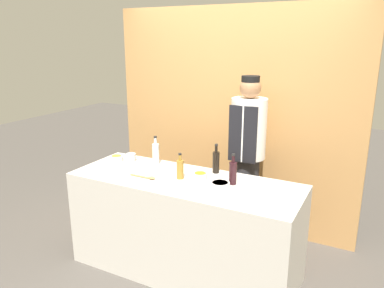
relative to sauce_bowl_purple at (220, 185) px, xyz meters
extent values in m
plane|color=#4C4742|center=(-0.35, 0.04, -0.92)|extent=(14.00, 14.00, 0.00)
cube|color=#B7844C|center=(-0.35, 1.17, 0.28)|extent=(2.75, 0.18, 2.40)
cube|color=beige|center=(-0.35, 0.04, -0.47)|extent=(2.03, 0.74, 0.89)
cylinder|color=silver|center=(0.00, 0.00, 0.00)|extent=(0.16, 0.16, 0.05)
cylinder|color=#703384|center=(0.00, 0.00, 0.01)|extent=(0.13, 0.13, 0.01)
cylinder|color=silver|center=(-1.19, 0.16, 0.00)|extent=(0.12, 0.12, 0.06)
cylinder|color=yellow|center=(-1.19, 0.16, 0.02)|extent=(0.10, 0.10, 0.02)
cylinder|color=silver|center=(-0.24, 0.11, 0.00)|extent=(0.12, 0.12, 0.05)
cylinder|color=orange|center=(-0.24, 0.11, 0.02)|extent=(0.10, 0.10, 0.02)
cube|color=white|center=(0.35, 0.00, -0.02)|extent=(0.36, 0.24, 0.02)
cylinder|color=black|center=(-0.18, 0.32, 0.07)|extent=(0.06, 0.06, 0.19)
cylinder|color=black|center=(-0.18, 0.32, 0.20)|extent=(0.02, 0.02, 0.06)
cylinder|color=black|center=(-0.18, 0.32, 0.23)|extent=(0.03, 0.03, 0.02)
cylinder|color=silver|center=(-0.80, 0.28, 0.07)|extent=(0.07, 0.07, 0.20)
cylinder|color=silver|center=(-0.80, 0.28, 0.20)|extent=(0.03, 0.03, 0.06)
cylinder|color=black|center=(-0.80, 0.28, 0.24)|extent=(0.03, 0.03, 0.02)
cylinder|color=olive|center=(-0.39, 0.04, 0.05)|extent=(0.06, 0.06, 0.16)
cylinder|color=olive|center=(-0.39, 0.04, 0.16)|extent=(0.02, 0.02, 0.05)
cylinder|color=black|center=(-0.39, 0.04, 0.19)|extent=(0.03, 0.03, 0.01)
cylinder|color=black|center=(0.06, 0.13, 0.07)|extent=(0.06, 0.06, 0.19)
cylinder|color=black|center=(0.06, 0.13, 0.19)|extent=(0.03, 0.03, 0.06)
cylinder|color=black|center=(0.06, 0.13, 0.23)|extent=(0.03, 0.03, 0.02)
cylinder|color=#B7B7BC|center=(-1.07, 0.24, 0.01)|extent=(0.09, 0.09, 0.08)
cylinder|color=#B2844C|center=(-0.72, -0.10, -0.02)|extent=(0.21, 0.02, 0.02)
ellipsoid|color=#B2844C|center=(-0.60, -0.10, -0.01)|extent=(0.06, 0.04, 0.02)
cylinder|color=#28282D|center=(-0.05, 0.80, -0.46)|extent=(0.25, 0.25, 0.92)
cylinder|color=white|center=(-0.05, 0.80, 0.30)|extent=(0.35, 0.35, 0.59)
cube|color=black|center=(-0.05, 0.63, 0.27)|extent=(0.28, 0.02, 0.54)
sphere|color=#9E704C|center=(-0.05, 0.80, 0.70)|extent=(0.20, 0.20, 0.20)
cylinder|color=black|center=(-0.05, 0.80, 0.77)|extent=(0.17, 0.17, 0.07)
camera|label=1|loc=(1.11, -2.61, 1.14)|focal=35.00mm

